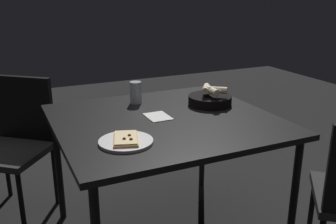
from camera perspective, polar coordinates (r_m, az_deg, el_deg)
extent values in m
cube|color=black|center=(2.06, -0.46, -1.33)|extent=(1.07, 1.16, 0.03)
cylinder|color=black|center=(2.50, -16.04, -7.85)|extent=(0.04, 0.04, 0.73)
cylinder|color=black|center=(2.82, 5.20, -4.23)|extent=(0.04, 0.04, 0.73)
cylinder|color=black|center=(2.14, 18.24, -12.81)|extent=(0.04, 0.04, 0.73)
cylinder|color=white|center=(1.74, -6.32, -4.42)|extent=(0.25, 0.25, 0.01)
cube|color=tan|center=(1.74, -6.33, -4.05)|extent=(0.21, 0.16, 0.01)
cube|color=#F1D290|center=(1.74, -6.34, -3.81)|extent=(0.19, 0.15, 0.01)
sphere|color=brown|center=(1.70, -5.56, -4.10)|extent=(0.02, 0.02, 0.02)
sphere|color=brown|center=(1.71, -6.56, -4.03)|extent=(0.02, 0.02, 0.02)
sphere|color=brown|center=(1.75, -5.79, -3.52)|extent=(0.02, 0.02, 0.02)
cylinder|color=black|center=(2.30, 6.28, 1.77)|extent=(0.26, 0.26, 0.06)
cylinder|color=beige|center=(2.25, 6.60, 3.17)|extent=(0.13, 0.05, 0.04)
cylinder|color=beige|center=(2.25, 7.11, 3.30)|extent=(0.12, 0.13, 0.04)
cylinder|color=beige|center=(2.29, 5.70, 3.52)|extent=(0.13, 0.10, 0.04)
cylinder|color=maroon|center=(2.25, 6.65, 1.16)|extent=(0.06, 0.06, 0.03)
cylinder|color=silver|center=(2.32, -4.85, 2.92)|extent=(0.07, 0.07, 0.13)
cylinder|color=#B58221|center=(2.33, -4.82, 1.91)|extent=(0.06, 0.06, 0.04)
cube|color=white|center=(2.08, -1.53, -0.68)|extent=(0.16, 0.12, 0.00)
cylinder|color=black|center=(2.43, 20.63, -13.62)|extent=(0.03, 0.03, 0.40)
cube|color=#292929|center=(2.61, -22.68, -5.61)|extent=(0.62, 0.62, 0.04)
cube|color=black|center=(2.69, -20.77, 0.56)|extent=(0.29, 0.35, 0.43)
cylinder|color=black|center=(2.47, -21.05, -12.77)|extent=(0.03, 0.03, 0.42)
cylinder|color=black|center=(2.95, -22.95, -7.86)|extent=(0.03, 0.03, 0.42)
cylinder|color=black|center=(2.75, -16.52, -9.06)|extent=(0.03, 0.03, 0.42)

